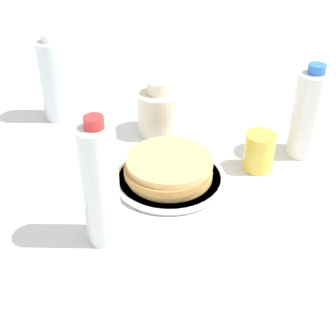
# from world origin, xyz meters

# --- Properties ---
(ground_plane) EXTENTS (4.00, 4.00, 0.00)m
(ground_plane) POSITION_xyz_m (0.00, 0.00, 0.00)
(ground_plane) COLOR white
(plate) EXTENTS (0.22, 0.22, 0.01)m
(plate) POSITION_xyz_m (-0.00, -0.00, 0.01)
(plate) COLOR white
(plate) RESTS_ON ground_plane
(pancake_stack) EXTENTS (0.17, 0.18, 0.04)m
(pancake_stack) POSITION_xyz_m (-0.00, -0.00, 0.03)
(pancake_stack) COLOR #DCB666
(pancake_stack) RESTS_ON plate
(juice_glass) EXTENTS (0.06, 0.06, 0.08)m
(juice_glass) POSITION_xyz_m (0.11, 0.15, 0.04)
(juice_glass) COLOR yellow
(juice_glass) RESTS_ON ground_plane
(cream_jug) EXTENTS (0.10, 0.10, 0.13)m
(cream_jug) POSITION_xyz_m (-0.14, 0.14, 0.06)
(cream_jug) COLOR beige
(cream_jug) RESTS_ON ground_plane
(water_bottle_near) EXTENTS (0.06, 0.06, 0.23)m
(water_bottle_near) POSITION_xyz_m (0.01, -0.20, 0.11)
(water_bottle_near) COLOR silver
(water_bottle_near) RESTS_ON ground_plane
(water_bottle_mid) EXTENTS (0.07, 0.07, 0.21)m
(water_bottle_mid) POSITION_xyz_m (-0.38, 0.04, 0.10)
(water_bottle_mid) COLOR silver
(water_bottle_mid) RESTS_ON ground_plane
(water_bottle_far) EXTENTS (0.07, 0.07, 0.20)m
(water_bottle_far) POSITION_xyz_m (0.16, 0.26, 0.10)
(water_bottle_far) COLOR white
(water_bottle_far) RESTS_ON ground_plane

